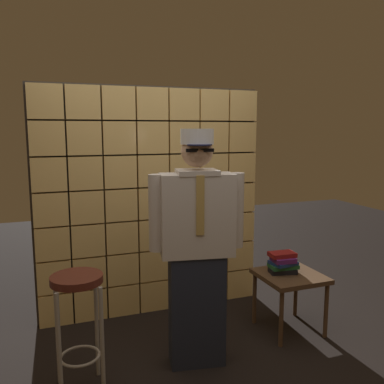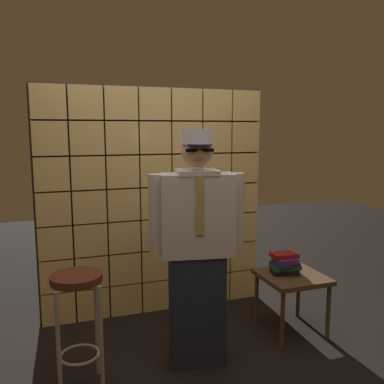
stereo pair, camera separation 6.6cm
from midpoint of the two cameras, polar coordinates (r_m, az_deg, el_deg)
glass_block_wall at (r=3.90m, az=-5.95°, el=-1.49°), size 2.17×0.10×2.17m
standing_person at (r=3.01m, az=0.06°, el=-7.43°), size 0.70×0.34×1.76m
bar_stool at (r=2.91m, az=-16.25°, el=-14.94°), size 0.34×0.34×0.81m
side_table at (r=3.73m, az=12.96°, el=-12.01°), size 0.52×0.52×0.51m
book_stack at (r=3.69m, az=12.02°, el=-9.62°), size 0.26×0.20×0.18m
coffee_mug at (r=3.67m, az=12.00°, el=-10.39°), size 0.13×0.08×0.09m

